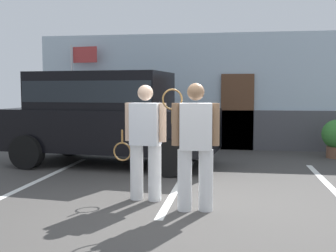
% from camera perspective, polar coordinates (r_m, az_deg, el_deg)
% --- Properties ---
extents(ground_plane, '(40.00, 40.00, 0.00)m').
position_cam_1_polar(ground_plane, '(6.15, 3.65, -10.82)').
color(ground_plane, '#423F3D').
extents(parking_stripe_0, '(0.12, 4.40, 0.01)m').
position_cam_1_polar(parking_stripe_0, '(8.36, -16.47, -6.77)').
color(parking_stripe_0, silver).
rests_on(parking_stripe_0, ground_plane).
extents(parking_stripe_1, '(0.12, 4.40, 0.01)m').
position_cam_1_polar(parking_stripe_1, '(7.64, 1.60, -7.67)').
color(parking_stripe_1, silver).
rests_on(parking_stripe_1, ground_plane).
extents(parking_stripe_2, '(0.12, 4.40, 0.01)m').
position_cam_1_polar(parking_stripe_2, '(7.76, 21.17, -7.80)').
color(parking_stripe_2, silver).
rests_on(parking_stripe_2, ground_plane).
extents(house_frontage, '(10.16, 0.40, 3.23)m').
position_cam_1_polar(house_frontage, '(12.04, 6.36, 4.18)').
color(house_frontage, silver).
rests_on(house_frontage, ground_plane).
extents(parked_suv, '(4.77, 2.55, 2.05)m').
position_cam_1_polar(parked_suv, '(9.47, -8.10, 1.71)').
color(parked_suv, black).
rests_on(parked_suv, ground_plane).
extents(tennis_player_man, '(0.89, 0.32, 1.74)m').
position_cam_1_polar(tennis_player_man, '(6.36, -3.09, -2.04)').
color(tennis_player_man, white).
rests_on(tennis_player_man, ground_plane).
extents(tennis_player_woman, '(0.79, 0.32, 1.76)m').
position_cam_1_polar(tennis_player_woman, '(5.80, 3.68, -2.52)').
color(tennis_player_woman, white).
rests_on(tennis_player_woman, ground_plane).
extents(flag_pole, '(0.80, 0.13, 2.93)m').
position_cam_1_polar(flag_pole, '(12.44, -11.99, 6.52)').
color(flag_pole, silver).
rests_on(flag_pole, ground_plane).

